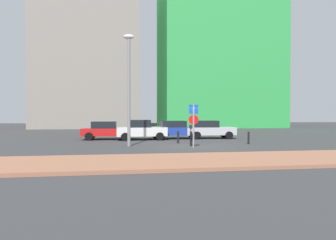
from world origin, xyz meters
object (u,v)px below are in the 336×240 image
at_px(parking_sign_post, 194,121).
at_px(traffic_bollard_mid, 191,139).
at_px(parked_car_blue, 176,129).
at_px(traffic_bollard_near, 249,138).
at_px(parked_car_red, 107,130).
at_px(parking_meter, 191,131).
at_px(parked_car_white, 141,130).
at_px(street_lamp, 129,81).
at_px(traffic_bollard_far, 178,137).
at_px(parked_car_silver, 209,129).

bearing_deg(parking_sign_post, traffic_bollard_mid, 84.78).
bearing_deg(parked_car_blue, traffic_bollard_near, -52.98).
height_order(parked_car_red, traffic_bollard_mid, parked_car_red).
height_order(parking_meter, traffic_bollard_mid, parking_meter).
bearing_deg(parked_car_white, parking_sign_post, -67.00).
distance_m(parked_car_blue, parking_meter, 4.12).
bearing_deg(parked_car_red, traffic_bollard_near, -29.14).
xyz_separation_m(parking_sign_post, street_lamp, (-3.85, 1.56, 2.52)).
height_order(parking_sign_post, street_lamp, street_lamp).
distance_m(parked_car_red, street_lamp, 6.84).
distance_m(traffic_bollard_near, traffic_bollard_far, 4.87).
distance_m(traffic_bollard_mid, traffic_bollard_far, 2.13).
distance_m(parked_car_white, parking_sign_post, 7.15).
bearing_deg(parking_sign_post, parked_car_red, 126.96).
relative_size(parked_car_blue, street_lamp, 0.62).
distance_m(parked_car_silver, traffic_bollard_mid, 6.64).
relative_size(parked_car_red, parking_meter, 3.29).
bearing_deg(parking_sign_post, parked_car_silver, 66.45).
bearing_deg(street_lamp, parking_sign_post, -22.12).
xyz_separation_m(parking_sign_post, parking_meter, (0.55, 3.10, -0.81)).
bearing_deg(parking_sign_post, traffic_bollard_far, 96.30).
height_order(parking_sign_post, traffic_bollard_near, parking_sign_post).
xyz_separation_m(parked_car_white, street_lamp, (-1.07, -4.97, 3.38)).
bearing_deg(parked_car_blue, parked_car_white, -167.36).
xyz_separation_m(parked_car_blue, parking_sign_post, (-0.25, -7.21, 0.88)).
height_order(parked_car_blue, parking_sign_post, parking_sign_post).
xyz_separation_m(parking_sign_post, traffic_bollard_far, (-0.35, 3.19, -1.23)).
xyz_separation_m(parked_car_red, parked_car_silver, (8.53, -0.22, 0.03)).
distance_m(street_lamp, traffic_bollard_near, 8.99).
xyz_separation_m(parked_car_blue, parked_car_silver, (2.82, -0.17, 0.00)).
distance_m(parked_car_white, traffic_bollard_far, 4.15).
height_order(parked_car_blue, traffic_bollard_far, parked_car_blue).
xyz_separation_m(parked_car_silver, traffic_bollard_near, (1.25, -5.23, -0.35)).
height_order(parked_car_silver, parking_sign_post, parking_sign_post).
xyz_separation_m(parked_car_red, street_lamp, (1.62, -5.70, 3.43)).
xyz_separation_m(parking_meter, traffic_bollard_mid, (-0.45, -2.00, -0.38)).
bearing_deg(parked_car_silver, parking_sign_post, -113.55).
distance_m(parked_car_white, traffic_bollard_near, 8.53).
bearing_deg(traffic_bollard_mid, street_lamp, 173.38).
distance_m(parked_car_red, parked_car_silver, 8.54).
distance_m(parking_sign_post, traffic_bollard_near, 4.84).
bearing_deg(parked_car_white, parking_meter, -45.89).
xyz_separation_m(traffic_bollard_mid, traffic_bollard_far, (-0.45, 2.08, -0.04)).
bearing_deg(parked_car_blue, parked_car_red, 179.48).
relative_size(parking_meter, street_lamp, 0.18).
xyz_separation_m(parked_car_white, parked_car_blue, (3.02, 0.68, -0.02)).
bearing_deg(parking_meter, parked_car_red, 145.34).
relative_size(parked_car_silver, parking_meter, 3.26).
distance_m(parked_car_red, parking_sign_post, 9.13).
bearing_deg(parked_car_blue, parked_car_silver, -3.44).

